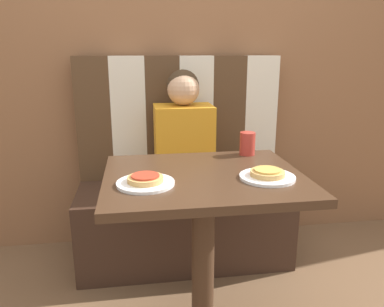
% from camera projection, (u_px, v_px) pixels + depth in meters
% --- Properties ---
extents(wall_back, '(7.00, 0.05, 2.60)m').
position_uv_depth(wall_back, '(177.00, 44.00, 2.34)').
color(wall_back, brown).
rests_on(wall_back, ground_plane).
extents(booth_seat, '(1.26, 0.53, 0.47)m').
position_uv_depth(booth_seat, '(184.00, 222.00, 2.32)').
color(booth_seat, '#382319').
rests_on(booth_seat, ground_plane).
extents(booth_backrest, '(1.26, 0.10, 0.76)m').
position_uv_depth(booth_backrest, '(179.00, 118.00, 2.37)').
color(booth_backrest, '#4C331E').
rests_on(booth_backrest, booth_seat).
extents(dining_table, '(0.82, 0.68, 0.77)m').
position_uv_depth(dining_table, '(203.00, 202.00, 1.58)').
color(dining_table, '#422B1C').
rests_on(dining_table, ground_plane).
extents(person, '(0.33, 0.24, 0.69)m').
position_uv_depth(person, '(184.00, 133.00, 2.17)').
color(person, orange).
rests_on(person, booth_seat).
extents(plate_left, '(0.22, 0.22, 0.01)m').
position_uv_depth(plate_left, '(146.00, 183.00, 1.43)').
color(plate_left, white).
rests_on(plate_left, dining_table).
extents(plate_right, '(0.22, 0.22, 0.01)m').
position_uv_depth(plate_right, '(267.00, 177.00, 1.50)').
color(plate_right, white).
rests_on(plate_right, dining_table).
extents(pizza_left, '(0.14, 0.14, 0.03)m').
position_uv_depth(pizza_left, '(145.00, 179.00, 1.42)').
color(pizza_left, tan).
rests_on(pizza_left, plate_left).
extents(pizza_right, '(0.14, 0.14, 0.03)m').
position_uv_depth(pizza_right, '(267.00, 173.00, 1.49)').
color(pizza_right, tan).
rests_on(pizza_right, plate_right).
extents(drinking_cup, '(0.08, 0.08, 0.11)m').
position_uv_depth(drinking_cup, '(247.00, 144.00, 1.83)').
color(drinking_cup, '#B23328').
rests_on(drinking_cup, dining_table).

